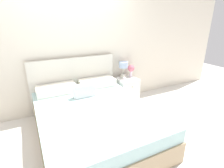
{
  "coord_description": "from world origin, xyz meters",
  "views": [
    {
      "loc": [
        -0.82,
        -3.33,
        1.79
      ],
      "look_at": [
        0.56,
        -0.59,
        0.64
      ],
      "focal_mm": 28.0,
      "sensor_mm": 36.0,
      "label": 1
    }
  ],
  "objects_px": {
    "table_lamp": "(123,67)",
    "teacup": "(125,79)",
    "bed": "(92,118)",
    "nightstand": "(127,90)",
    "flower_vase": "(131,69)"
  },
  "relations": [
    {
      "from": "flower_vase",
      "to": "nightstand",
      "type": "bearing_deg",
      "value": -152.1
    },
    {
      "from": "table_lamp",
      "to": "flower_vase",
      "type": "xyz_separation_m",
      "value": [
        0.19,
        -0.02,
        -0.07
      ]
    },
    {
      "from": "nightstand",
      "to": "flower_vase",
      "type": "height_order",
      "value": "flower_vase"
    },
    {
      "from": "bed",
      "to": "table_lamp",
      "type": "xyz_separation_m",
      "value": [
        1.07,
        0.85,
        0.52
      ]
    },
    {
      "from": "teacup",
      "to": "nightstand",
      "type": "bearing_deg",
      "value": 29.93
    },
    {
      "from": "nightstand",
      "to": "table_lamp",
      "type": "height_order",
      "value": "table_lamp"
    },
    {
      "from": "nightstand",
      "to": "bed",
      "type": "bearing_deg",
      "value": -145.77
    },
    {
      "from": "table_lamp",
      "to": "teacup",
      "type": "bearing_deg",
      "value": -107.36
    },
    {
      "from": "flower_vase",
      "to": "teacup",
      "type": "distance_m",
      "value": 0.32
    },
    {
      "from": "nightstand",
      "to": "flower_vase",
      "type": "xyz_separation_m",
      "value": [
        0.14,
        0.07,
        0.46
      ]
    },
    {
      "from": "table_lamp",
      "to": "flower_vase",
      "type": "bearing_deg",
      "value": -4.72
    },
    {
      "from": "table_lamp",
      "to": "teacup",
      "type": "xyz_separation_m",
      "value": [
        -0.05,
        -0.15,
        -0.22
      ]
    },
    {
      "from": "bed",
      "to": "nightstand",
      "type": "distance_m",
      "value": 1.36
    },
    {
      "from": "bed",
      "to": "nightstand",
      "type": "relative_size",
      "value": 3.9
    },
    {
      "from": "bed",
      "to": "teacup",
      "type": "distance_m",
      "value": 1.27
    }
  ]
}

